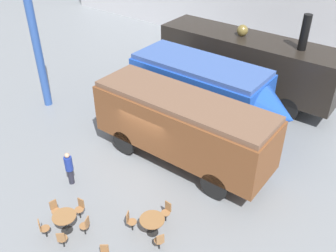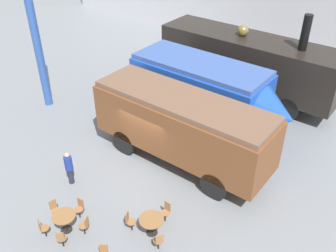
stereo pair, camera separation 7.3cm
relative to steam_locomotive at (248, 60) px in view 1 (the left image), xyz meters
name	(u,v)px [view 1 (the left image)]	position (x,y,z in m)	size (l,w,h in m)	color
ground_plane	(147,160)	(-0.55, -8.66, -2.21)	(80.00, 80.00, 0.00)	gray
steam_locomotive	(248,60)	(0.00, 0.00, 0.00)	(10.74, 2.73, 5.44)	black
streamlined_locomotive	(209,91)	(0.07, -4.39, -0.12)	(8.58, 2.88, 3.50)	blue
passenger_coach_wooden	(182,124)	(0.74, -7.67, -0.16)	(8.33, 2.62, 3.36)	brown
cafe_table_near	(65,219)	(-0.24, -13.73, -1.60)	(0.89, 0.89, 0.77)	black
cafe_table_mid	(152,222)	(2.40, -11.87, -1.63)	(0.94, 0.94, 0.72)	black
cafe_chair_0	(80,207)	(-0.33, -12.92, -1.70)	(0.36, 0.37, 0.87)	black
cafe_chair_1	(55,209)	(-1.04, -13.57, -1.70)	(0.38, 0.36, 0.87)	black
cafe_chair_2	(42,228)	(-0.65, -14.44, -1.70)	(0.39, 0.40, 0.87)	black
cafe_chair_3	(62,239)	(0.31, -14.34, -1.70)	(0.40, 0.40, 0.87)	black
cafe_chair_4	(86,225)	(0.50, -13.40, -1.70)	(0.40, 0.38, 0.87)	black
cafe_chair_5	(167,210)	(2.44, -11.03, -1.70)	(0.36, 0.36, 0.87)	black
cafe_chair_6	(130,220)	(1.66, -12.25, -1.70)	(0.40, 0.39, 0.87)	black
cafe_chair_7	(160,241)	(3.11, -12.32, -1.70)	(0.40, 0.39, 0.87)	black
visitor_person	(69,167)	(-2.14, -11.85, -1.34)	(0.34, 0.34, 1.62)	#262633
support_pillar	(35,39)	(-8.55, -8.12, 1.79)	(0.44, 0.44, 8.00)	#2D519E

